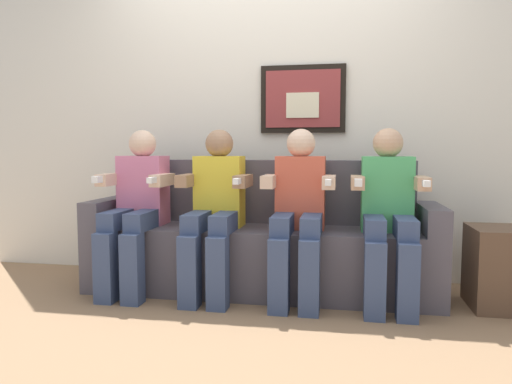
{
  "coord_description": "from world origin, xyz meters",
  "views": [
    {
      "loc": [
        0.55,
        -2.86,
        0.97
      ],
      "look_at": [
        0.0,
        0.15,
        0.7
      ],
      "focal_mm": 33.29,
      "sensor_mm": 36.0,
      "label": 1
    }
  ],
  "objects_px": {
    "person_left_center": "(215,205)",
    "side_table_right": "(504,268)",
    "person_leftmost": "(136,204)",
    "person_right_center": "(299,207)",
    "couch": "(261,246)",
    "person_rightmost": "(388,209)"
  },
  "relations": [
    {
      "from": "couch",
      "to": "person_rightmost",
      "type": "bearing_deg",
      "value": -11.46
    },
    {
      "from": "person_leftmost",
      "to": "person_rightmost",
      "type": "height_order",
      "value": "same"
    },
    {
      "from": "couch",
      "to": "side_table_right",
      "type": "relative_size",
      "value": 4.73
    },
    {
      "from": "person_leftmost",
      "to": "person_rightmost",
      "type": "distance_m",
      "value": 1.66
    },
    {
      "from": "person_leftmost",
      "to": "person_right_center",
      "type": "distance_m",
      "value": 1.11
    },
    {
      "from": "couch",
      "to": "side_table_right",
      "type": "distance_m",
      "value": 1.54
    },
    {
      "from": "person_leftmost",
      "to": "person_left_center",
      "type": "xyz_separation_m",
      "value": [
        0.56,
        0.0,
        -0.0
      ]
    },
    {
      "from": "person_left_center",
      "to": "side_table_right",
      "type": "height_order",
      "value": "person_left_center"
    },
    {
      "from": "person_left_center",
      "to": "person_right_center",
      "type": "xyz_separation_m",
      "value": [
        0.55,
        0.0,
        0.0
      ]
    },
    {
      "from": "person_left_center",
      "to": "person_right_center",
      "type": "distance_m",
      "value": 0.55
    },
    {
      "from": "couch",
      "to": "side_table_right",
      "type": "bearing_deg",
      "value": -4.0
    },
    {
      "from": "person_rightmost",
      "to": "couch",
      "type": "bearing_deg",
      "value": 168.54
    },
    {
      "from": "person_left_center",
      "to": "person_rightmost",
      "type": "height_order",
      "value": "same"
    },
    {
      "from": "person_right_center",
      "to": "side_table_right",
      "type": "xyz_separation_m",
      "value": [
        1.26,
        0.06,
        -0.36
      ]
    },
    {
      "from": "couch",
      "to": "person_right_center",
      "type": "xyz_separation_m",
      "value": [
        0.28,
        -0.17,
        0.29
      ]
    },
    {
      "from": "couch",
      "to": "person_left_center",
      "type": "bearing_deg",
      "value": -148.72
    },
    {
      "from": "person_leftmost",
      "to": "person_rightmost",
      "type": "relative_size",
      "value": 1.0
    },
    {
      "from": "person_leftmost",
      "to": "person_left_center",
      "type": "height_order",
      "value": "same"
    },
    {
      "from": "person_leftmost",
      "to": "person_right_center",
      "type": "xyz_separation_m",
      "value": [
        1.11,
        0.0,
        -0.0
      ]
    },
    {
      "from": "side_table_right",
      "to": "person_leftmost",
      "type": "bearing_deg",
      "value": -178.51
    },
    {
      "from": "couch",
      "to": "side_table_right",
      "type": "height_order",
      "value": "couch"
    },
    {
      "from": "couch",
      "to": "person_right_center",
      "type": "bearing_deg",
      "value": -31.19
    }
  ]
}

